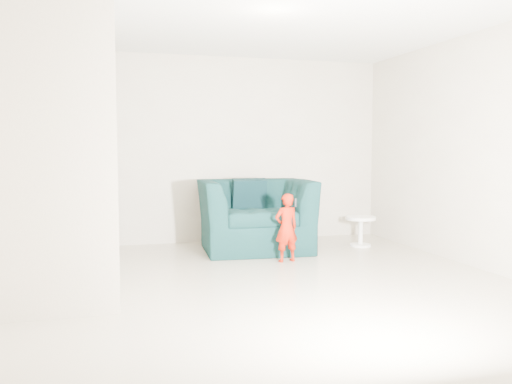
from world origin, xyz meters
TOP-DOWN VIEW (x-y plane):
  - floor at (0.00, 0.00)m, footprint 5.50×5.50m
  - ceiling at (0.00, 0.00)m, footprint 5.50×5.50m
  - back_wall at (0.00, 2.75)m, footprint 5.00×0.00m
  - front_wall at (0.00, -2.75)m, footprint 5.00×0.00m
  - right_wall at (2.50, 0.00)m, footprint 0.00×5.50m
  - armchair at (0.35, 1.96)m, footprint 1.55×1.38m
  - toddler at (0.51, 1.11)m, footprint 0.33×0.25m
  - side_table at (1.85, 1.80)m, footprint 0.42×0.42m
  - staircase at (-2.00, 0.55)m, footprint 1.02×3.03m
  - cushion at (0.34, 2.24)m, footprint 0.48×0.23m
  - throw at (-0.24, 1.91)m, footprint 0.05×0.50m
  - phone at (0.60, 1.05)m, footprint 0.03×0.05m

SIDE VIEW (x-z plane):
  - floor at x=0.00m, z-range 0.00..0.00m
  - side_table at x=1.85m, z-range 0.07..0.49m
  - toddler at x=0.51m, z-range 0.00..0.83m
  - armchair at x=0.35m, z-range 0.00..0.95m
  - throw at x=-0.24m, z-range 0.31..0.88m
  - cushion at x=0.34m, z-range 0.48..0.96m
  - phone at x=0.60m, z-range 0.67..0.77m
  - staircase at x=-2.00m, z-range -0.86..2.76m
  - right_wall at x=2.50m, z-range -1.40..4.10m
  - back_wall at x=0.00m, z-range -1.15..3.85m
  - front_wall at x=0.00m, z-range -1.15..3.85m
  - ceiling at x=0.00m, z-range 2.70..2.70m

